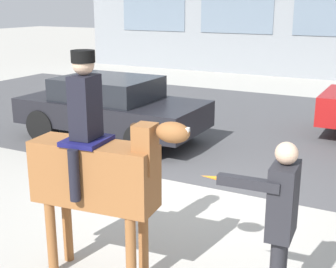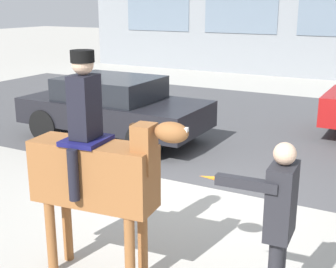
% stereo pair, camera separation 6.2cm
% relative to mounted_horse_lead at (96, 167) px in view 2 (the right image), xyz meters
% --- Properties ---
extents(ground_plane, '(80.00, 80.00, 0.00)m').
position_rel_mounted_horse_lead_xyz_m(ground_plane, '(-0.09, 2.42, -1.28)').
color(ground_plane, '#9E9B93').
extents(road_surface, '(22.44, 8.50, 0.01)m').
position_rel_mounted_horse_lead_xyz_m(road_surface, '(-0.09, 7.17, -1.27)').
color(road_surface, '#444447').
rests_on(road_surface, ground_plane).
extents(mounted_horse_lead, '(1.82, 0.65, 2.49)m').
position_rel_mounted_horse_lead_xyz_m(mounted_horse_lead, '(0.00, 0.00, 0.00)').
color(mounted_horse_lead, brown).
rests_on(mounted_horse_lead, ground_plane).
extents(pedestrian_bystander, '(0.82, 0.47, 1.79)m').
position_rel_mounted_horse_lead_xyz_m(pedestrian_bystander, '(1.91, 0.12, -0.22)').
color(pedestrian_bystander, '#232328').
rests_on(pedestrian_bystander, ground_plane).
extents(street_car_near_lane, '(4.06, 1.94, 1.38)m').
position_rel_mounted_horse_lead_xyz_m(street_car_near_lane, '(-2.95, 4.52, -0.53)').
color(street_car_near_lane, black).
rests_on(street_car_near_lane, ground_plane).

